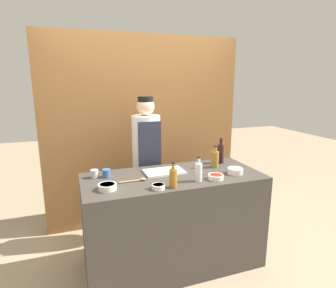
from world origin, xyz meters
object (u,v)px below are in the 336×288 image
object	(u,v)px
sauce_bowl_red	(216,177)
cup_steel	(95,174)
bottle_amber	(173,178)
sauce_bowl_purple	(235,171)
cutting_board	(164,172)
sauce_bowl_yellow	(107,186)
cup_blue	(106,173)
bottle_vinegar	(215,159)
bottle_clear	(199,172)
bottle_wine	(220,153)
wooden_spoon	(137,180)
sauce_bowl_white	(158,186)
chef_center	(147,163)

from	to	relation	value
sauce_bowl_red	cup_steel	bearing A→B (deg)	158.33
bottle_amber	sauce_bowl_red	bearing A→B (deg)	7.49
sauce_bowl_purple	cutting_board	bearing A→B (deg)	158.04
sauce_bowl_yellow	sauce_bowl_red	distance (m)	0.99
sauce_bowl_yellow	cup_blue	world-z (taller)	cup_blue
sauce_bowl_red	bottle_vinegar	distance (m)	0.38
bottle_clear	bottle_vinegar	size ratio (longest dim) A/B	0.99
sauce_bowl_yellow	cup_steel	world-z (taller)	cup_steel
cup_blue	bottle_wine	bearing A→B (deg)	2.59
cutting_board	wooden_spoon	distance (m)	0.35
sauce_bowl_yellow	cup_blue	bearing A→B (deg)	83.84
cup_blue	sauce_bowl_yellow	bearing A→B (deg)	-96.16
cup_blue	bottle_clear	bearing A→B (deg)	-26.41
sauce_bowl_white	sauce_bowl_red	xyz separation A→B (m)	(0.57, 0.05, 0.00)
sauce_bowl_purple	bottle_amber	xyz separation A→B (m)	(-0.70, -0.14, 0.06)
sauce_bowl_purple	wooden_spoon	world-z (taller)	sauce_bowl_purple
bottle_amber	cup_blue	size ratio (longest dim) A/B	2.90
sauce_bowl_purple	cup_blue	bearing A→B (deg)	165.29
cutting_board	chef_center	xyz separation A→B (m)	(-0.05, 0.49, -0.04)
bottle_wine	cup_steel	bearing A→B (deg)	-178.53
sauce_bowl_yellow	sauce_bowl_red	xyz separation A→B (m)	(0.98, -0.08, -0.00)
bottle_clear	sauce_bowl_red	bearing A→B (deg)	-4.02
bottle_amber	wooden_spoon	world-z (taller)	bottle_amber
bottle_amber	bottle_clear	size ratio (longest dim) A/B	0.97
bottle_amber	cup_blue	distance (m)	0.68
cutting_board	cup_steel	size ratio (longest dim) A/B	5.00
chef_center	cup_steel	bearing A→B (deg)	-146.53
cup_blue	sauce_bowl_white	bearing A→B (deg)	-49.99
sauce_bowl_white	sauce_bowl_yellow	xyz separation A→B (m)	(-0.41, 0.13, 0.01)
sauce_bowl_white	bottle_vinegar	bearing A→B (deg)	27.21
bottle_wine	bottle_clear	bearing A→B (deg)	-137.18
wooden_spoon	sauce_bowl_purple	bearing A→B (deg)	-6.53
sauce_bowl_purple	sauce_bowl_white	distance (m)	0.84
bottle_clear	sauce_bowl_purple	bearing A→B (deg)	9.04
sauce_bowl_yellow	wooden_spoon	distance (m)	0.30
cup_steel	wooden_spoon	world-z (taller)	cup_steel
sauce_bowl_purple	bottle_amber	size ratio (longest dim) A/B	0.66
sauce_bowl_purple	chef_center	bearing A→B (deg)	133.11
sauce_bowl_yellow	cup_steel	size ratio (longest dim) A/B	1.97
bottle_vinegar	wooden_spoon	size ratio (longest dim) A/B	0.95
cup_blue	sauce_bowl_red	bearing A→B (deg)	-22.77
sauce_bowl_yellow	chef_center	bearing A→B (deg)	53.97
bottle_amber	sauce_bowl_yellow	bearing A→B (deg)	165.55
sauce_bowl_white	cup_blue	world-z (taller)	cup_blue
sauce_bowl_red	bottle_wine	xyz separation A→B (m)	(0.31, 0.46, 0.09)
sauce_bowl_yellow	cutting_board	xyz separation A→B (m)	(0.59, 0.26, -0.02)
sauce_bowl_white	chef_center	distance (m)	0.89
cutting_board	bottle_clear	size ratio (longest dim) A/B	1.68
wooden_spoon	bottle_clear	bearing A→B (deg)	-18.51
bottle_wine	sauce_bowl_white	bearing A→B (deg)	-150.28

